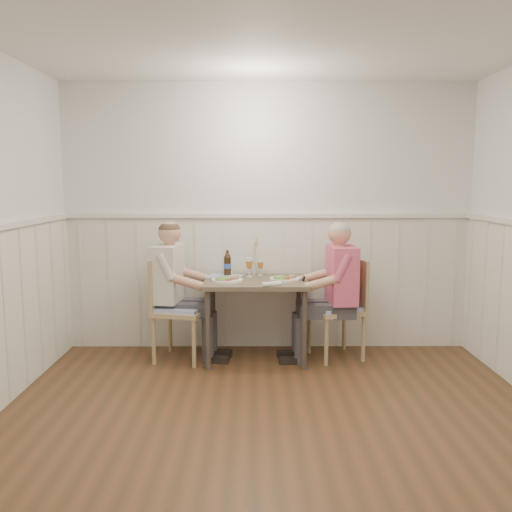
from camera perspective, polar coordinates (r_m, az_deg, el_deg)
The scene contains 16 objects.
ground_plane at distance 3.49m, azimuth 2.19°, elevation -20.29°, with size 4.50×4.50×0.00m, color #4A321D.
room_shell at distance 3.09m, azimuth 2.34°, elevation 5.47°, with size 4.04×4.54×2.60m.
wainscot at distance 3.89m, azimuth 1.82°, elevation -6.44°, with size 4.00×4.49×1.34m.
dining_table at distance 5.02m, azimuth -0.01°, elevation -3.65°, with size 0.95×0.70×0.75m.
chair_right at distance 5.17m, azimuth 9.02°, elevation -5.04°, with size 0.56×0.56×0.93m.
chair_left at distance 5.09m, azimuth -8.54°, elevation -5.11°, with size 0.54×0.54×0.95m.
man_in_pink at distance 5.06m, azimuth 8.51°, elevation -4.79°, with size 0.62×0.43×1.31m.
diner_cream at distance 5.12m, azimuth -8.81°, elevation -4.64°, with size 0.64×0.45×1.32m.
plate_man at distance 4.99m, azimuth 2.97°, elevation -2.29°, with size 0.28×0.28×0.07m.
plate_diner at distance 4.93m, azimuth -3.19°, elevation -2.43°, with size 0.29×0.29×0.07m.
beer_glass_a at distance 5.22m, azimuth 0.46°, elevation -0.92°, with size 0.06×0.06×0.16m.
beer_glass_b at distance 5.14m, azimuth -0.72°, elevation -0.86°, with size 0.07×0.07×0.18m.
beer_bottle at distance 5.22m, azimuth -3.03°, elevation -0.89°, with size 0.07×0.07×0.25m.
rolled_napkin at distance 4.70m, azimuth 1.64°, elevation -2.96°, with size 0.18×0.09×0.04m.
grass_vase at distance 5.22m, azimuth -0.26°, elevation -0.11°, with size 0.05×0.05×0.40m.
gingham_mat at distance 5.18m, azimuth -3.34°, elevation -2.14°, with size 0.39×0.34×0.01m.
Camera 1 is at (-0.14, -3.08, 1.64)m, focal length 38.00 mm.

